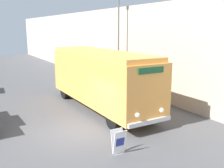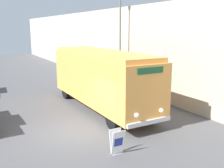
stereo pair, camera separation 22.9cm
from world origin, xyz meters
name	(u,v)px [view 2 (the right image)]	position (x,y,z in m)	size (l,w,h in m)	color
ground_plane	(74,133)	(0.00, 0.00, 0.00)	(80.00, 80.00, 0.00)	#4C4C4F
building_wall_right	(108,46)	(7.25, 10.00, 3.22)	(0.30, 60.00, 6.45)	#B2A893
vintage_bus	(102,77)	(2.93, 2.81, 1.96)	(2.53, 9.54, 3.49)	black
sign_board	(117,142)	(0.73, -2.79, 0.47)	(0.54, 0.37, 0.98)	gray
streetlamp	(120,31)	(6.30, 6.26, 4.61)	(0.36, 0.36, 7.23)	#595E60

